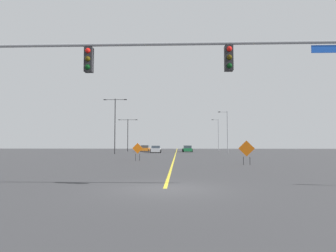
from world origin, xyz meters
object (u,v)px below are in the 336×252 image
object	(u,v)px
street_lamp_near_left	(128,132)
car_silver_passing	(156,149)
street_lamp_mid_left	(227,130)
traffic_signal_assembly	(99,68)
construction_sign_right_shoulder	(138,149)
street_lamp_far_left	(115,122)
car_orange_approaching	(145,148)
construction_sign_median_near	(247,149)
car_green_distant	(187,149)
street_lamp_near_right	(218,133)

from	to	relation	value
street_lamp_near_left	car_silver_passing	size ratio (longest dim) A/B	1.61
street_lamp_mid_left	car_silver_passing	distance (m)	14.24
traffic_signal_assembly	construction_sign_right_shoulder	bearing A→B (deg)	93.09
street_lamp_mid_left	construction_sign_right_shoulder	bearing A→B (deg)	-118.92
street_lamp_mid_left	street_lamp_far_left	distance (m)	20.57
street_lamp_near_left	street_lamp_far_left	distance (m)	16.18
street_lamp_mid_left	car_orange_approaching	size ratio (longest dim) A/B	1.77
street_lamp_far_left	construction_sign_median_near	distance (m)	30.20
construction_sign_right_shoulder	car_green_distant	bearing A→B (deg)	79.05
construction_sign_right_shoulder	street_lamp_near_right	bearing A→B (deg)	71.24
street_lamp_mid_left	street_lamp_near_right	bearing A→B (deg)	88.12
street_lamp_far_left	construction_sign_median_near	bearing A→B (deg)	-55.71
street_lamp_near_right	construction_sign_median_near	xyz separation A→B (m)	(-3.65, -46.26, -2.94)
street_lamp_near_right	construction_sign_right_shoulder	world-z (taller)	street_lamp_near_right
street_lamp_near_right	street_lamp_mid_left	world-z (taller)	street_lamp_mid_left
construction_sign_median_near	construction_sign_right_shoulder	xyz separation A→B (m)	(-10.21, 5.48, -0.11)
street_lamp_far_left	car_silver_passing	xyz separation A→B (m)	(6.49, 7.77, -4.93)
street_lamp_mid_left	construction_sign_right_shoulder	world-z (taller)	street_lamp_mid_left
street_lamp_near_right	car_silver_passing	size ratio (longest dim) A/B	1.69
traffic_signal_assembly	street_lamp_near_left	distance (m)	55.03
car_orange_approaching	car_green_distant	xyz separation A→B (m)	(9.48, -3.92, -0.00)
car_orange_approaching	street_lamp_mid_left	bearing A→B (deg)	-35.22
street_lamp_near_left	car_orange_approaching	size ratio (longest dim) A/B	1.66
street_lamp_near_right	car_orange_approaching	world-z (taller)	street_lamp_near_right
car_orange_approaching	car_green_distant	world-z (taller)	car_orange_approaching
car_silver_passing	street_lamp_far_left	bearing A→B (deg)	-129.88
street_lamp_mid_left	street_lamp_near_left	bearing A→B (deg)	151.25
street_lamp_near_right	street_lamp_mid_left	bearing A→B (deg)	-91.88
street_lamp_mid_left	street_lamp_far_left	bearing A→B (deg)	-166.28
street_lamp_near_right	street_lamp_mid_left	xyz separation A→B (m)	(-0.55, -16.70, 0.08)
street_lamp_near_left	street_lamp_mid_left	xyz separation A→B (m)	(20.52, -11.26, -0.13)
construction_sign_right_shoulder	construction_sign_median_near	bearing A→B (deg)	-28.24
construction_sign_right_shoulder	car_green_distant	size ratio (longest dim) A/B	0.46
street_lamp_far_left	car_silver_passing	world-z (taller)	street_lamp_far_left
construction_sign_right_shoulder	car_silver_passing	distance (m)	26.99
traffic_signal_assembly	car_orange_approaching	size ratio (longest dim) A/B	4.01
street_lamp_far_left	construction_sign_right_shoulder	world-z (taller)	street_lamp_far_left
construction_sign_right_shoulder	car_silver_passing	bearing A→B (deg)	90.32
traffic_signal_assembly	street_lamp_mid_left	distance (m)	44.87
construction_sign_median_near	street_lamp_near_left	bearing A→B (deg)	113.11
car_orange_approaching	car_silver_passing	distance (m)	9.38
traffic_signal_assembly	street_lamp_mid_left	world-z (taller)	street_lamp_mid_left
street_lamp_near_right	traffic_signal_assembly	bearing A→B (deg)	-102.09
car_orange_approaching	car_silver_passing	size ratio (longest dim) A/B	0.97
car_orange_approaching	car_green_distant	distance (m)	10.26
street_lamp_far_left	street_lamp_mid_left	bearing A→B (deg)	13.72
traffic_signal_assembly	street_lamp_near_right	distance (m)	61.21
street_lamp_near_left	traffic_signal_assembly	bearing A→B (deg)	-81.39
street_lamp_near_right	street_lamp_far_left	bearing A→B (deg)	-133.54
street_lamp_near_right	street_lamp_far_left	world-z (taller)	street_lamp_far_left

